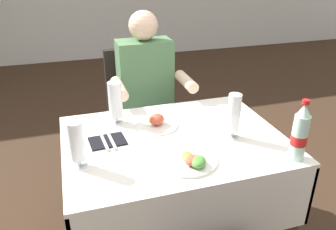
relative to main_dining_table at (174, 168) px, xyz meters
The scene contains 10 objects.
main_dining_table is the anchor object (origin of this frame).
chair_far_diner_seat 0.80m from the main_dining_table, 90.00° to the left, with size 0.44×0.50×0.97m.
seated_diner_far 0.71m from the main_dining_table, 87.10° to the left, with size 0.50×0.46×1.26m.
plate_near_camera 0.30m from the main_dining_table, 90.10° to the right, with size 0.26×0.26×0.05m.
plate_far_diner 0.25m from the main_dining_table, 108.20° to the left, with size 0.22×0.22×0.07m.
beer_glass_left 0.46m from the main_dining_table, 134.28° to the left, with size 0.07×0.07×0.23m.
beer_glass_middle 0.41m from the main_dining_table, 15.77° to the right, with size 0.07×0.07×0.23m.
beer_glass_right 0.56m from the main_dining_table, 166.04° to the right, with size 0.07×0.07×0.21m.
cola_bottle_primary 0.65m from the main_dining_table, 35.75° to the right, with size 0.07×0.07×0.28m.
napkin_cutlery_set 0.37m from the main_dining_table, 169.61° to the left, with size 0.18×0.19×0.01m.
Camera 1 is at (-0.34, -1.28, 1.58)m, focal length 36.19 mm.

